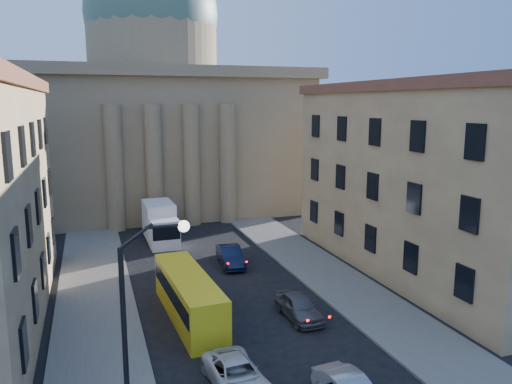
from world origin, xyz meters
TOP-DOWN VIEW (x-y plane):
  - sidewalk_left at (-8.50, 18.00)m, footprint 5.00×60.00m
  - sidewalk_right at (8.50, 18.00)m, footprint 5.00×60.00m
  - church at (0.00, 55.47)m, footprint 68.02×28.76m
  - building_right at (17.00, 22.00)m, footprint 11.60×26.60m
  - street_lamp at (-6.97, 8.00)m, footprint 2.62×0.44m
  - car_left_mid at (-2.46, 10.60)m, footprint 2.56×4.99m
  - car_right_far at (3.34, 16.80)m, footprint 1.91×4.47m
  - car_right_distant at (2.09, 27.90)m, footprint 2.04×4.91m
  - city_bus at (-3.07, 18.97)m, footprint 2.79×9.98m
  - box_truck at (-2.30, 36.82)m, footprint 2.76×6.73m

SIDE VIEW (x-z plane):
  - sidewalk_left at x=-8.50m, z-range 0.00..0.15m
  - sidewalk_right at x=8.50m, z-range 0.00..0.15m
  - car_left_mid at x=-2.46m, z-range 0.00..1.35m
  - car_right_far at x=3.34m, z-range 0.00..1.50m
  - car_right_distant at x=2.09m, z-range 0.00..1.58m
  - city_bus at x=-3.07m, z-range 0.10..2.89m
  - box_truck at x=-2.30m, z-range -0.10..3.57m
  - street_lamp at x=-6.97m, z-range 0.87..9.70m
  - building_right at x=17.00m, z-range 0.07..14.77m
  - church at x=0.00m, z-range -6.42..30.18m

